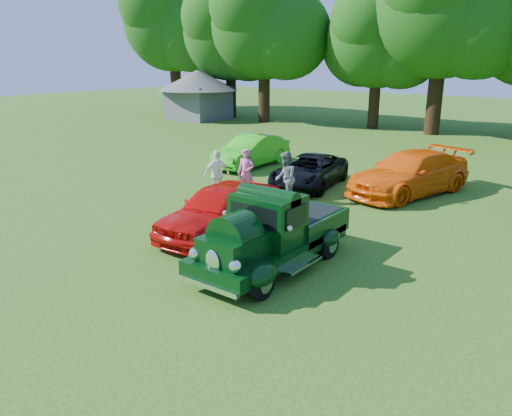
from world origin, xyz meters
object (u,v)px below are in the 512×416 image
Objects in this scene: back_car_lime at (251,151)px; spectator_pink at (246,173)px; gazebo at (198,89)px; back_car_black at (309,171)px; hero_pickup at (273,235)px; spectator_grey at (285,178)px; red_convertible at (221,209)px; back_car_orange at (410,173)px; spectator_white at (217,174)px.

back_car_lime is 2.49× the size of spectator_pink.
gazebo reaches higher than back_car_lime.
gazebo reaches higher than back_car_black.
spectator_grey is (-2.81, 4.68, 0.10)m from hero_pickup.
spectator_pink is 1.58m from spectator_grey.
back_car_black is (-0.94, 6.24, -0.14)m from red_convertible.
red_convertible is 0.83× the size of back_car_orange.
back_car_black is 2.56m from spectator_grey.
spectator_white is (-1.75, -3.41, 0.25)m from back_car_black.
spectator_grey is 25.23m from gazebo.
spectator_grey reaches higher than back_car_orange.
back_car_orange is at bearing 89.15° from hero_pickup.
gazebo is (-14.73, 11.99, 1.69)m from back_car_lime.
back_car_orange is 5.98m from spectator_pink.
spectator_white is at bearing 130.25° from red_convertible.
red_convertible is 2.54× the size of spectator_pink.
spectator_pink reaches higher than back_car_lime.
spectator_white reaches higher than red_convertible.
hero_pickup is 6.35m from spectator_white.
spectator_white reaches higher than back_car_lime.
spectator_grey is 0.28× the size of gazebo.
back_car_black is (-3.37, 7.16, -0.18)m from hero_pickup.
hero_pickup is 6.29m from spectator_pink.
back_car_orange is (3.50, 1.26, 0.16)m from back_car_black.
back_car_lime is at bearing 148.04° from back_car_black.
spectator_pink reaches higher than back_car_orange.
back_car_orange is at bearing 26.49° from spectator_pink.
spectator_pink is 0.27× the size of gazebo.
red_convertible is 6.32m from back_car_black.
spectator_pink is at bearing -55.85° from back_car_lime.
spectator_pink reaches higher than spectator_white.
gazebo reaches higher than red_convertible.
spectator_grey reaches higher than back_car_lime.
spectator_grey is at bearing -39.71° from gazebo.
back_car_orange is 3.10× the size of spectator_white.
spectator_pink is at bearing -24.39° from spectator_white.
red_convertible is at bearing -116.62° from spectator_white.
red_convertible reaches higher than back_car_lime.
spectator_pink is (-4.51, -3.92, 0.09)m from back_car_orange.
back_car_black is at bearing -23.15° from back_car_lime.
back_car_orange reaches higher than red_convertible.
red_convertible is 4.09m from spectator_pink.
back_car_lime is at bearing -39.16° from gazebo.
spectator_grey is (-2.94, -3.74, 0.12)m from back_car_orange.
hero_pickup is 2.72× the size of spectator_white.
hero_pickup is 2.62× the size of spectator_grey.
spectator_grey reaches higher than red_convertible.
red_convertible is 28.06m from gazebo.
back_car_orange is at bearing -28.41° from spectator_white.
red_convertible is 9.33m from back_car_lime.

